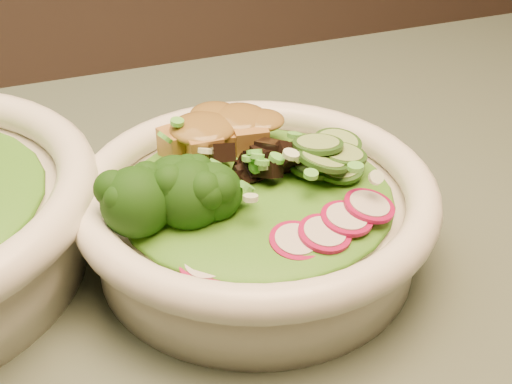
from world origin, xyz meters
name	(u,v)px	position (x,y,z in m)	size (l,w,h in m)	color
salad_bowl	(256,215)	(-0.03, 0.05, 0.79)	(0.24, 0.24, 0.07)	white
lettuce_bed	(256,191)	(-0.03, 0.05, 0.80)	(0.18, 0.18, 0.02)	#1D6415
broccoli_florets	(177,197)	(-0.08, 0.04, 0.82)	(0.07, 0.06, 0.04)	black
radish_slices	(307,234)	(-0.02, -0.01, 0.81)	(0.10, 0.04, 0.02)	maroon
cucumber_slices	(332,157)	(0.03, 0.06, 0.81)	(0.06, 0.06, 0.03)	#94BE69
mushroom_heap	(248,168)	(-0.03, 0.06, 0.82)	(0.06, 0.06, 0.04)	black
tofu_cubes	(220,140)	(-0.03, 0.11, 0.81)	(0.08, 0.05, 0.03)	#A47336
peanut_sauce	(220,125)	(-0.03, 0.11, 0.83)	(0.06, 0.05, 0.01)	brown
scallion_garnish	(256,164)	(-0.03, 0.05, 0.83)	(0.17, 0.17, 0.02)	#5BBD43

